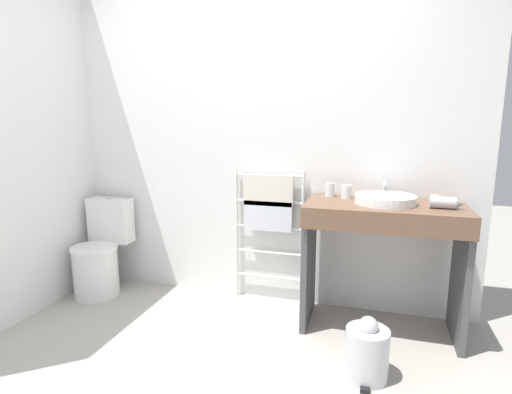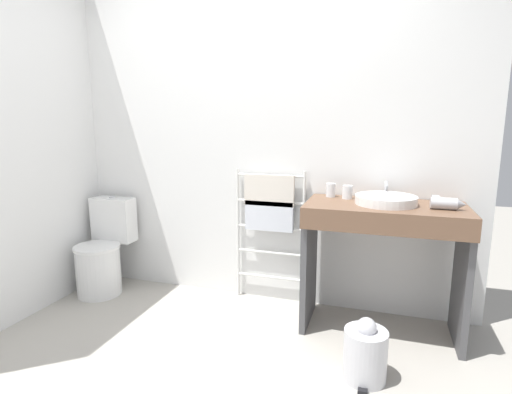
# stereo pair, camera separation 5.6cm
# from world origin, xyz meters

# --- Properties ---
(wall_back) EXTENTS (3.24, 0.12, 2.70)m
(wall_back) POSITION_xyz_m (0.00, 1.48, 1.35)
(wall_back) COLOR white
(wall_back) RESTS_ON ground_plane
(wall_side) EXTENTS (0.12, 2.11, 2.70)m
(wall_side) POSITION_xyz_m (-1.56, 0.71, 1.35)
(wall_side) COLOR white
(wall_side) RESTS_ON ground_plane
(toilet) EXTENTS (0.36, 0.49, 0.78)m
(toilet) POSITION_xyz_m (-1.26, 1.13, 0.32)
(toilet) COLOR white
(toilet) RESTS_ON ground_plane
(towel_radiator) EXTENTS (0.55, 0.06, 1.04)m
(towel_radiator) POSITION_xyz_m (0.10, 1.37, 0.73)
(towel_radiator) COLOR white
(towel_radiator) RESTS_ON ground_plane
(vanity_counter) EXTENTS (1.01, 0.52, 0.87)m
(vanity_counter) POSITION_xyz_m (0.93, 1.14, 0.60)
(vanity_counter) COLOR brown
(vanity_counter) RESTS_ON ground_plane
(sink_basin) EXTENTS (0.39, 0.39, 0.06)m
(sink_basin) POSITION_xyz_m (0.93, 1.16, 0.90)
(sink_basin) COLOR white
(sink_basin) RESTS_ON vanity_counter
(faucet) EXTENTS (0.02, 0.10, 0.12)m
(faucet) POSITION_xyz_m (0.93, 1.36, 0.95)
(faucet) COLOR silver
(faucet) RESTS_ON vanity_counter
(cup_near_wall) EXTENTS (0.07, 0.07, 0.10)m
(cup_near_wall) POSITION_xyz_m (0.56, 1.31, 0.92)
(cup_near_wall) COLOR white
(cup_near_wall) RESTS_ON vanity_counter
(cup_near_edge) EXTENTS (0.07, 0.07, 0.09)m
(cup_near_edge) POSITION_xyz_m (0.68, 1.27, 0.92)
(cup_near_edge) COLOR white
(cup_near_edge) RESTS_ON vanity_counter
(hair_dryer) EXTENTS (0.20, 0.18, 0.07)m
(hair_dryer) POSITION_xyz_m (1.27, 1.12, 0.91)
(hair_dryer) COLOR #B7B7BC
(hair_dryer) RESTS_ON vanity_counter
(trash_bin) EXTENTS (0.24, 0.27, 0.36)m
(trash_bin) POSITION_xyz_m (0.87, 0.57, 0.15)
(trash_bin) COLOR silver
(trash_bin) RESTS_ON ground_plane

